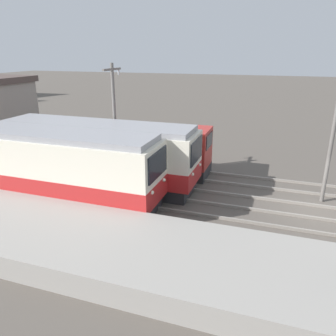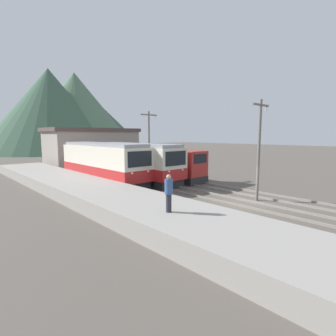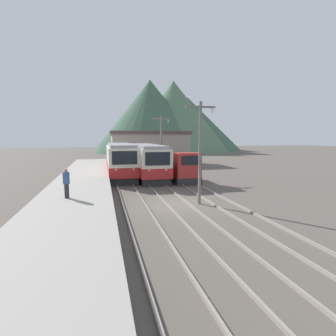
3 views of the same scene
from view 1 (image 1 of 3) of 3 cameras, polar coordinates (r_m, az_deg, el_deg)
name	(u,v)px [view 1 (image 1 of 3)]	position (r m, az deg, el deg)	size (l,w,h in m)	color
ground_plane	(320,215)	(17.28, 24.96, -7.47)	(200.00, 200.00, 0.00)	#564F47
track_left	(327,243)	(14.97, 25.89, -11.60)	(1.54, 60.00, 0.14)	gray
track_center	(320,212)	(17.43, 24.94, -6.98)	(1.54, 60.00, 0.14)	gray
track_right	(315,189)	(20.17, 24.19, -3.31)	(1.54, 60.00, 0.14)	gray
commuter_train_left	(51,169)	(17.56, -19.67, -0.20)	(2.84, 11.62, 3.72)	#28282B
commuter_train_center	(98,156)	(19.16, -12.04, 2.04)	(2.84, 11.61, 3.64)	#28282B
shunting_locomotive	(173,155)	(20.53, 0.81, 2.25)	(2.40, 5.17, 3.00)	#28282B
catenary_mast_near	(333,132)	(17.75, 26.84, 5.66)	(2.00, 0.20, 6.75)	slate
catenary_mast_mid	(115,117)	(19.77, -9.28, 8.74)	(2.00, 0.20, 6.75)	slate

